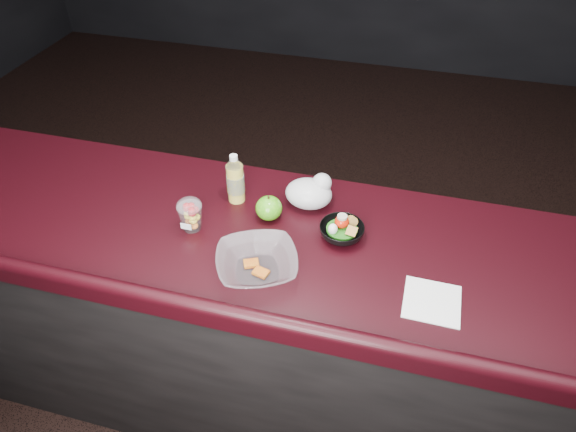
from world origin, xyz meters
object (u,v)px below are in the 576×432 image
Objects in this scene: fruit_cup at (190,214)px; takeout_bowl at (257,264)px; lemonade_bottle at (236,182)px; green_apple at (269,208)px; snack_bowl at (341,230)px.

fruit_cup is 0.37× the size of takeout_bowl.
lemonade_bottle reaches higher than takeout_bowl.
fruit_cup is at bearing -153.41° from green_apple.
takeout_bowl is at bearing -135.56° from snack_bowl.
snack_bowl reaches higher than takeout_bowl.
fruit_cup reaches higher than green_apple.
lemonade_bottle reaches higher than green_apple.
lemonade_bottle is 1.99× the size of green_apple.
lemonade_bottle is 0.41m from snack_bowl.
snack_bowl is at bearing -13.83° from lemonade_bottle.
takeout_bowl is at bearing -81.94° from green_apple.
takeout_bowl is (-0.22, -0.21, 0.00)m from snack_bowl.
snack_bowl is at bearing -7.07° from green_apple.
green_apple is at bearing 172.93° from snack_bowl.
fruit_cup is 0.30m from takeout_bowl.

